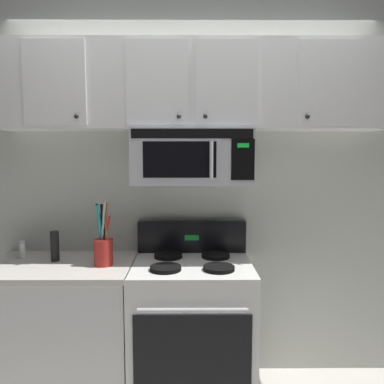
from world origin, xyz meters
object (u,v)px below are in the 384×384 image
at_px(over_range_microwave, 192,157).
at_px(utensil_crock_red, 103,247).
at_px(salt_shaker, 22,250).
at_px(stove_range, 192,328).
at_px(pepper_mill, 55,246).

xyz_separation_m(over_range_microwave, utensil_crock_red, (-0.55, -0.15, -0.56)).
bearing_deg(salt_shaker, stove_range, -6.15).
bearing_deg(over_range_microwave, salt_shaker, 179.72).
distance_m(over_range_microwave, salt_shaker, 1.29).
xyz_separation_m(stove_range, utensil_crock_red, (-0.55, -0.04, 0.55)).
relative_size(utensil_crock_red, salt_shaker, 3.44).
height_order(stove_range, pepper_mill, stove_range).
bearing_deg(salt_shaker, pepper_mill, -13.89).
bearing_deg(stove_range, salt_shaker, 173.85).
relative_size(stove_range, utensil_crock_red, 2.73).
height_order(utensil_crock_red, salt_shaker, utensil_crock_red).
height_order(stove_range, over_range_microwave, over_range_microwave).
bearing_deg(stove_range, over_range_microwave, 90.14).
bearing_deg(salt_shaker, over_range_microwave, -0.28).
height_order(salt_shaker, pepper_mill, pepper_mill).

